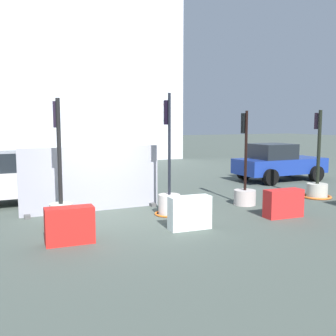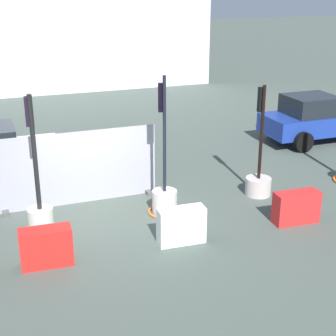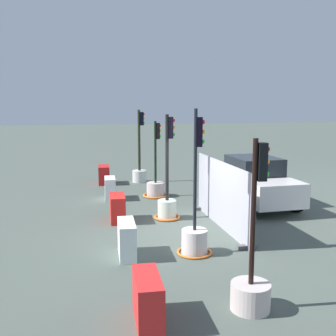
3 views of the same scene
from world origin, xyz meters
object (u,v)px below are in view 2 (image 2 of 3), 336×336
Objects in this scene: traffic_light_2 at (40,209)px; construction_barrier_3 at (181,226)px; car_blue_estate at (317,119)px; traffic_light_3 at (164,193)px; construction_barrier_4 at (296,207)px; traffic_light_4 at (259,177)px; construction_barrier_2 at (46,247)px.

traffic_light_2 reaches higher than construction_barrier_3.
car_blue_estate reaches higher than construction_barrier_3.
traffic_light_3 is (3.06, -0.02, -0.04)m from traffic_light_2.
traffic_light_3 reaches higher than construction_barrier_4.
construction_barrier_3 is 2.97m from construction_barrier_4.
traffic_light_2 is 1.08× the size of traffic_light_4.
traffic_light_4 is 2.81× the size of construction_barrier_2.
car_blue_estate is at bearing 27.32° from construction_barrier_2.
construction_barrier_2 is (-5.93, -1.73, -0.10)m from traffic_light_4.
construction_barrier_3 reaches higher than construction_barrier_4.
traffic_light_4 reaches higher than construction_barrier_4.
construction_barrier_2 is at bearing -163.74° from traffic_light_4.
construction_barrier_2 is at bearing -153.91° from traffic_light_3.
traffic_light_2 is at bearing -178.28° from traffic_light_4.
traffic_light_4 is 2.68× the size of construction_barrier_4.
construction_barrier_3 is at bearing -96.78° from traffic_light_3.
car_blue_estate is (10.32, 3.82, 0.25)m from traffic_light_2.
traffic_light_3 reaches higher than traffic_light_2.
construction_barrier_4 is at bearing -1.03° from construction_barrier_2.
car_blue_estate is (4.49, 5.48, 0.43)m from construction_barrier_4.
construction_barrier_2 reaches higher than construction_barrier_4.
traffic_light_3 is at bearing 83.22° from construction_barrier_3.
traffic_light_2 is 3.30m from construction_barrier_3.
traffic_light_3 is 2.80m from traffic_light_4.
traffic_light_2 reaches higher than construction_barrier_4.
traffic_light_3 reaches higher than construction_barrier_3.
traffic_light_2 reaches higher than construction_barrier_2.
construction_barrier_4 is at bearing -90.42° from traffic_light_4.
construction_barrier_4 is at bearing -30.62° from traffic_light_3.
construction_barrier_4 is 0.27× the size of car_blue_estate.
traffic_light_3 is 3.08× the size of construction_barrier_4.
traffic_light_4 is at bearing 1.72° from traffic_light_2.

